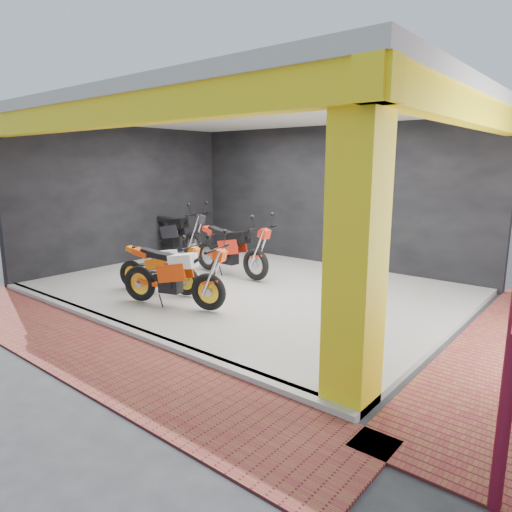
{
  "coord_description": "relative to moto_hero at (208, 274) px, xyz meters",
  "views": [
    {
      "loc": [
        5.86,
        -4.94,
        2.58
      ],
      "look_at": [
        0.6,
        1.47,
        0.9
      ],
      "focal_mm": 32.0,
      "sensor_mm": 36.0,
      "label": 1
    }
  ],
  "objects": [
    {
      "name": "corner_column",
      "position": [
        3.24,
        -1.06,
        0.99
      ],
      "size": [
        0.5,
        0.5,
        3.5
      ],
      "primitive_type": "cube",
      "color": "yellow",
      "rests_on": "ground"
    },
    {
      "name": "moto_row_a",
      "position": [
        -0.99,
        0.37,
        -0.08
      ],
      "size": [
        2.04,
        1.22,
        1.17
      ],
      "primitive_type": null,
      "rotation": [
        0.0,
        0.0,
        0.28
      ],
      "color": "#E25F09",
      "rests_on": "showroom_floor"
    },
    {
      "name": "ground",
      "position": [
        -0.51,
        -0.31,
        -0.76
      ],
      "size": [
        80.0,
        80.0,
        0.0
      ],
      "primitive_type": "plane",
      "color": "#2D2D30",
      "rests_on": "ground"
    },
    {
      "name": "showroom_ceiling",
      "position": [
        -0.51,
        1.69,
        2.84
      ],
      "size": [
        8.4,
        6.4,
        0.2
      ],
      "primitive_type": "cube",
      "color": "beige",
      "rests_on": "corner_column"
    },
    {
      "name": "moto_row_d",
      "position": [
        -3.31,
        2.74,
        0.07
      ],
      "size": [
        2.47,
        1.06,
        1.47
      ],
      "primitive_type": null,
      "rotation": [
        0.0,
        0.0,
        0.07
      ],
      "color": "black",
      "rests_on": "showroom_floor"
    },
    {
      "name": "paver_front",
      "position": [
        -0.51,
        -2.11,
        -0.75
      ],
      "size": [
        9.0,
        1.4,
        0.03
      ],
      "primitive_type": "cube",
      "color": "maroon",
      "rests_on": "ground"
    },
    {
      "name": "paver_right",
      "position": [
        4.29,
        1.69,
        -0.75
      ],
      "size": [
        1.4,
        7.0,
        0.03
      ],
      "primitive_type": "cube",
      "color": "maroon",
      "rests_on": "ground"
    },
    {
      "name": "moto_hero",
      "position": [
        0.0,
        0.0,
        0.0
      ],
      "size": [
        2.32,
        1.39,
        1.33
      ],
      "primitive_type": null,
      "rotation": [
        0.0,
        0.0,
        0.29
      ],
      "color": "#E73E09",
      "rests_on": "showroom_floor"
    },
    {
      "name": "header_beam_front",
      "position": [
        -0.51,
        -1.31,
        2.54
      ],
      "size": [
        8.4,
        0.3,
        0.4
      ],
      "primitive_type": "cube",
      "color": "yellow",
      "rests_on": "corner_column"
    },
    {
      "name": "floor_kerb",
      "position": [
        -0.51,
        -1.33,
        -0.71
      ],
      "size": [
        8.0,
        0.2,
        0.1
      ],
      "primitive_type": "cube",
      "color": "silver",
      "rests_on": "ground"
    },
    {
      "name": "left_wall",
      "position": [
        -4.61,
        1.69,
        0.99
      ],
      "size": [
        0.2,
        6.2,
        3.5
      ],
      "primitive_type": "cube",
      "color": "black",
      "rests_on": "ground"
    },
    {
      "name": "header_beam_right",
      "position": [
        3.49,
        1.69,
        2.54
      ],
      "size": [
        0.3,
        6.4,
        0.4
      ],
      "primitive_type": "cube",
      "color": "yellow",
      "rests_on": "corner_column"
    },
    {
      "name": "showroom_floor",
      "position": [
        -0.51,
        1.69,
        -0.71
      ],
      "size": [
        8.0,
        6.0,
        0.1
      ],
      "primitive_type": "cube",
      "color": "silver",
      "rests_on": "ground"
    },
    {
      "name": "moto_row_b",
      "position": [
        -0.68,
        2.09,
        0.04
      ],
      "size": [
        2.34,
        0.94,
        1.41
      ],
      "primitive_type": null,
      "rotation": [
        0.0,
        0.0,
        -0.04
      ],
      "color": "red",
      "rests_on": "showroom_floor"
    },
    {
      "name": "back_wall",
      "position": [
        -0.51,
        4.79,
        0.99
      ],
      "size": [
        8.2,
        0.2,
        3.5
      ],
      "primitive_type": "cube",
      "color": "black",
      "rests_on": "ground"
    }
  ]
}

